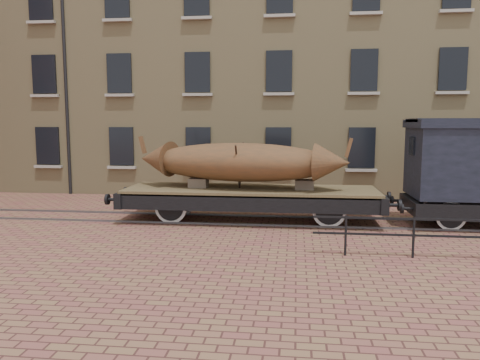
# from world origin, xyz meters

# --- Properties ---
(ground) EXTENTS (90.00, 90.00, 0.00)m
(ground) POSITION_xyz_m (0.00, 0.00, 0.00)
(ground) COLOR brown
(warehouse_cream) EXTENTS (40.00, 10.19, 14.00)m
(warehouse_cream) POSITION_xyz_m (3.00, 9.99, 7.00)
(warehouse_cream) COLOR tan
(warehouse_cream) RESTS_ON ground
(rail_track) EXTENTS (30.00, 1.52, 0.06)m
(rail_track) POSITION_xyz_m (0.00, 0.00, 0.03)
(rail_track) COLOR #59595E
(rail_track) RESTS_ON ground
(flatcar_wagon) EXTENTS (9.28, 2.52, 1.40)m
(flatcar_wagon) POSITION_xyz_m (0.29, 0.00, 0.87)
(flatcar_wagon) COLOR brown
(flatcar_wagon) RESTS_ON ground
(iron_boat) EXTENTS (7.18, 2.86, 1.70)m
(iron_boat) POSITION_xyz_m (-0.07, -0.00, 1.96)
(iron_boat) COLOR brown
(iron_boat) RESTS_ON flatcar_wagon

